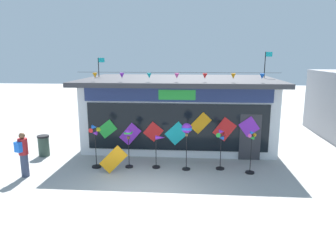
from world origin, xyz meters
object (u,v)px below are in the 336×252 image
Objects in this scene: wind_spinner_left at (128,139)px; display_kite_on_ground at (113,159)px; person_near_camera at (23,154)px; kite_shop_building at (180,110)px; wind_spinner_far_left at (95,140)px; wind_spinner_center_right at (187,132)px; trash_bin at (44,146)px; wind_spinner_center_left at (158,148)px; wind_spinner_far_right at (251,149)px; wind_spinner_right at (221,142)px.

wind_spinner_left reaches higher than display_kite_on_ground.
kite_shop_building is at bearing -115.42° from person_near_camera.
wind_spinner_far_left reaches higher than wind_spinner_left.
kite_shop_building is 4.00m from wind_spinner_center_right.
wind_spinner_far_left reaches higher than trash_bin.
wind_spinner_far_left reaches higher than person_near_camera.
wind_spinner_center_left is 0.80× the size of wind_spinner_far_right.
wind_spinner_right is 1.75× the size of trash_bin.
wind_spinner_center_left is 5.44m from trash_bin.
display_kite_on_ground is at bearing -147.70° from person_near_camera.
display_kite_on_ground is at bearing -123.75° from wind_spinner_left.
person_near_camera is at bearing -160.41° from wind_spinner_left.
wind_spinner_center_right is 1.12× the size of wind_spinner_far_right.
wind_spinner_far_right reaches higher than display_kite_on_ground.
wind_spinner_right is 0.98× the size of person_near_camera.
wind_spinner_right reaches higher than display_kite_on_ground.
wind_spinner_left reaches higher than trash_bin.
wind_spinner_right is (1.34, 0.13, -0.42)m from wind_spinner_center_right.
wind_spinner_center_right is at bearing 12.05° from display_kite_on_ground.
wind_spinner_far_left is 4.96m from wind_spinner_right.
person_near_camera is (-8.42, -1.01, -0.09)m from wind_spinner_far_right.
wind_spinner_right is (3.65, 0.04, -0.07)m from wind_spinner_left.
kite_shop_building reaches higher than wind_spinner_right.
wind_spinner_far_right is at bearing -5.42° from wind_spinner_center_left.
wind_spinner_far_left is at bearing -25.29° from trash_bin.
kite_shop_building is 7.61m from person_near_camera.
wind_spinner_center_left is (2.51, 0.17, -0.31)m from wind_spinner_far_left.
kite_shop_building is 9.08× the size of display_kite_on_ground.
wind_spinner_left is at bearing -178.21° from wind_spinner_center_left.
kite_shop_building is 9.72× the size of trash_bin.
person_near_camera is at bearing -136.76° from kite_shop_building.
kite_shop_building is 5.14m from wind_spinner_far_left.
wind_spinner_center_left is at bearing 173.25° from wind_spinner_center_right.
trash_bin is (-5.30, 1.15, -0.35)m from wind_spinner_center_left.
wind_spinner_center_left reaches higher than display_kite_on_ground.
kite_shop_building is at bearing 51.78° from wind_spinner_far_left.
wind_spinner_left is (1.31, 0.13, 0.05)m from wind_spinner_far_left.
kite_shop_building is 4.28m from wind_spinner_right.
wind_spinner_far_right is 1.00× the size of person_near_camera.
wind_spinner_right is at bearing 1.99° from wind_spinner_far_left.
wind_spinner_far_left is 3.64m from wind_spinner_center_right.
wind_spinner_far_right reaches higher than trash_bin.
wind_spinner_far_right is 1.67× the size of display_kite_on_ground.
kite_shop_building reaches higher than wind_spinner_left.
wind_spinner_far_right is (3.56, -0.34, 0.16)m from wind_spinner_center_left.
wind_spinner_center_left is 1.33m from wind_spinner_center_right.
wind_spinner_right is (1.80, -3.84, -0.57)m from kite_shop_building.
display_kite_on_ground is (-4.10, -0.72, -0.57)m from wind_spinner_right.
wind_spinner_center_left is at bearing -143.22° from person_near_camera.
kite_shop_building is 5.56× the size of wind_spinner_right.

